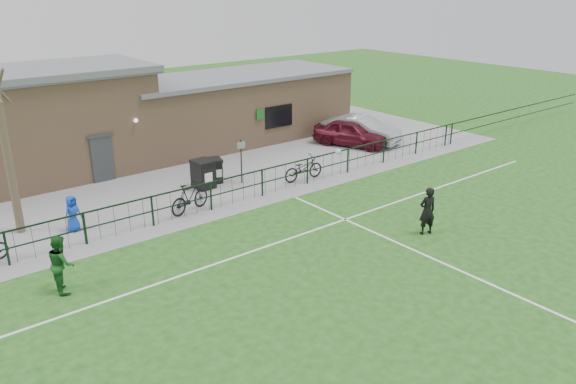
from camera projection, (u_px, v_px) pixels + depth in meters
ground at (389, 276)px, 17.33m from camera, size 90.00×90.00×0.00m
paving_strip at (179, 169)px, 27.22m from camera, size 34.00×13.00×0.02m
pitch_line_touch at (246, 203)px, 23.04m from camera, size 28.00×0.10×0.01m
pitch_line_mid at (305, 233)px, 20.26m from camera, size 28.00×0.10×0.01m
pitch_line_perp at (430, 257)px, 18.50m from camera, size 0.10×16.00×0.01m
perimeter_fence at (242, 188)px, 22.98m from camera, size 28.00×0.10×1.20m
bare_tree at (7, 153)px, 19.30m from camera, size 0.30×0.30×6.00m
wheelie_bin_left at (203, 175)px, 24.50m from camera, size 0.83×0.93×1.18m
wheelie_bin_right at (214, 171)px, 25.23m from camera, size 0.86×0.92×1.01m
sign_post at (241, 162)px, 24.96m from camera, size 0.07×0.07×2.00m
car_maroon at (351, 133)px, 30.84m from camera, size 3.15×4.52×1.43m
car_silver at (361, 130)px, 31.45m from camera, size 2.98×4.73×1.47m
bicycle_d at (190, 197)px, 21.92m from camera, size 2.06×1.09×1.19m
bicycle_e at (303, 168)px, 25.50m from camera, size 2.10×0.82×1.09m
spectator_child at (73, 213)px, 20.19m from camera, size 0.78×0.66×1.35m
goalkeeper_kick at (425, 210)px, 19.96m from camera, size 1.78×3.73×2.66m
outfield_player at (61, 264)px, 16.22m from camera, size 0.75×0.92×1.75m
ball_ground at (61, 255)px, 18.41m from camera, size 0.21×0.21×0.21m
clubhouse at (132, 116)px, 28.12m from camera, size 24.25×5.40×4.96m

